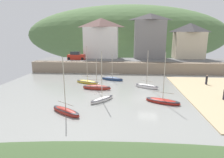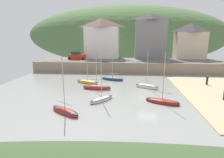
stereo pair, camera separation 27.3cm
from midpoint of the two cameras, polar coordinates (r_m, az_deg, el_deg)
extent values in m
cube|color=gray|center=(25.25, 10.79, -5.89)|extent=(48.00, 40.00, 0.06)
cube|color=gray|center=(41.40, 8.33, 3.46)|extent=(48.00, 2.40, 2.40)
cube|color=#606060|center=(44.88, 8.06, 5.71)|extent=(48.00, 9.00, 0.10)
ellipsoid|color=#4F6F3F|center=(78.91, 4.07, 13.21)|extent=(80.00, 44.00, 23.20)
cube|color=white|center=(49.39, -3.45, 11.07)|extent=(8.52, 5.32, 7.75)
pyramid|color=brown|center=(49.45, -3.54, 16.89)|extent=(8.82, 5.62, 2.29)
cube|color=gray|center=(49.25, 11.26, 11.83)|extent=(7.64, 4.06, 9.47)
pyramid|color=#3D393B|center=(49.45, 11.56, 18.26)|extent=(7.94, 4.36, 1.61)
cube|color=beige|center=(51.40, 22.33, 9.52)|extent=(7.23, 4.34, 6.53)
pyramid|color=#423F41|center=(51.37, 22.77, 14.37)|extent=(7.53, 4.64, 2.18)
ellipsoid|color=white|center=(23.79, -3.41, -6.38)|extent=(3.13, 3.48, 0.61)
ellipsoid|color=black|center=(23.73, -3.42, -6.00)|extent=(3.07, 3.41, 0.12)
cylinder|color=#B2A893|center=(22.91, -3.52, 1.25)|extent=(0.09, 0.09, 5.84)
cylinder|color=gray|center=(23.46, -3.45, -3.97)|extent=(1.59, 1.87, 0.07)
ellipsoid|color=maroon|center=(20.76, -14.34, -9.69)|extent=(3.97, 3.05, 0.75)
ellipsoid|color=black|center=(20.68, -14.37, -9.17)|extent=(3.89, 2.99, 0.12)
cylinder|color=#B2A893|center=(19.78, -14.85, -1.33)|extent=(0.09, 0.09, 5.49)
cylinder|color=gray|center=(20.41, -14.49, -7.23)|extent=(2.16, 1.45, 0.07)
ellipsoid|color=gold|center=(32.63, -7.77, -0.98)|extent=(4.57, 2.77, 0.69)
ellipsoid|color=black|center=(32.59, -7.78, -0.66)|extent=(4.48, 2.71, 0.12)
cylinder|color=#B2A893|center=(31.99, -7.96, 4.72)|extent=(0.09, 0.09, 5.88)
cylinder|color=gray|center=(32.39, -7.83, 0.88)|extent=(2.13, 0.89, 0.07)
ellipsoid|color=white|center=(29.94, 10.30, -2.33)|extent=(3.87, 2.64, 0.79)
ellipsoid|color=black|center=(29.89, 10.32, -1.93)|extent=(3.79, 2.58, 0.12)
cylinder|color=#B2A893|center=(29.28, 10.55, 3.45)|extent=(0.09, 0.09, 5.33)
cylinder|color=gray|center=(29.71, 10.38, -0.61)|extent=(1.76, 0.98, 0.07)
ellipsoid|color=navy|center=(34.57, -0.16, -0.01)|extent=(4.35, 2.21, 0.78)
ellipsoid|color=black|center=(34.52, -0.16, 0.33)|extent=(4.27, 2.16, 0.12)
cylinder|color=#B2A893|center=(34.09, -0.17, 4.04)|extent=(0.09, 0.09, 4.17)
cylinder|color=gray|center=(34.34, -0.16, 1.74)|extent=(2.58, 0.87, 0.07)
ellipsoid|color=maroon|center=(28.87, -4.98, -2.68)|extent=(4.56, 1.54, 0.90)
ellipsoid|color=black|center=(28.80, -4.99, -2.21)|extent=(4.46, 1.51, 0.12)
cylinder|color=#B2A893|center=(28.29, -5.08, 2.15)|extent=(0.09, 0.09, 4.06)
cylinder|color=gray|center=(28.54, -5.03, -0.18)|extent=(2.63, 0.36, 0.07)
ellipsoid|color=#A72119|center=(23.93, 14.94, -6.67)|extent=(4.43, 2.93, 0.65)
ellipsoid|color=black|center=(23.88, 14.97, -6.27)|extent=(4.34, 2.87, 0.12)
cylinder|color=#B2A893|center=(23.07, 15.41, 0.79)|extent=(0.09, 0.09, 5.72)
cylinder|color=gray|center=(23.57, 15.11, -3.99)|extent=(2.41, 1.10, 0.07)
cube|color=red|center=(46.34, -11.02, 6.64)|extent=(4.12, 1.75, 1.20)
cube|color=#282D33|center=(46.31, -11.37, 7.80)|extent=(2.12, 1.53, 0.80)
cylinder|color=black|center=(46.74, -8.78, 6.44)|extent=(0.64, 0.22, 0.64)
cylinder|color=black|center=(45.19, -9.24, 6.19)|extent=(0.64, 0.22, 0.64)
cylinder|color=black|center=(47.59, -12.68, 6.39)|extent=(0.64, 0.22, 0.64)
cylinder|color=black|center=(46.07, -13.26, 6.14)|extent=(0.64, 0.22, 0.64)
cube|color=#282833|center=(27.80, 30.94, -4.65)|extent=(0.28, 0.20, 0.82)
cube|color=#282833|center=(34.94, 26.76, -0.82)|extent=(0.28, 0.20, 0.82)
cylinder|color=black|center=(34.79, 26.87, 0.30)|extent=(0.34, 0.34, 0.58)
sphere|color=#D1A889|center=(34.71, 26.94, 0.94)|extent=(0.22, 0.22, 0.22)
sphere|color=silver|center=(31.07, -4.37, -1.72)|extent=(0.47, 0.47, 0.47)
camera|label=1|loc=(0.14, -90.15, -0.04)|focal=29.80mm
camera|label=2|loc=(0.14, 89.85, 0.04)|focal=29.80mm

